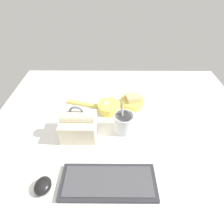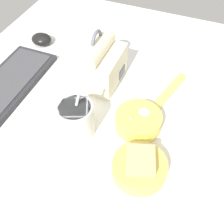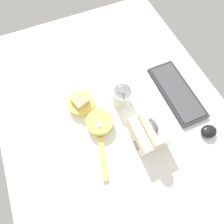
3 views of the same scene
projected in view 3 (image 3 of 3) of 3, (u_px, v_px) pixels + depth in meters
desk_surface at (111, 106)px, 89.71cm from camera, size 140.00×110.00×2.00cm
keyboard at (177, 92)px, 90.67cm from camera, size 36.67×14.98×2.10cm
lunch_bag at (149, 132)px, 76.40cm from camera, size 16.11×14.15×17.97cm
soup_cup at (122, 96)px, 85.03cm from camera, size 9.63×9.63×16.34cm
bento_bowl_sandwich at (81, 103)px, 86.48cm from camera, size 13.39×13.39×6.88cm
bento_bowl_snacks at (100, 123)px, 82.40cm from camera, size 12.70×12.70×5.68cm
computer_mouse at (209, 131)px, 81.22cm from camera, size 6.23×7.48×3.97cm
chopstick_case at (103, 158)px, 77.51cm from camera, size 18.81×7.10×1.60cm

